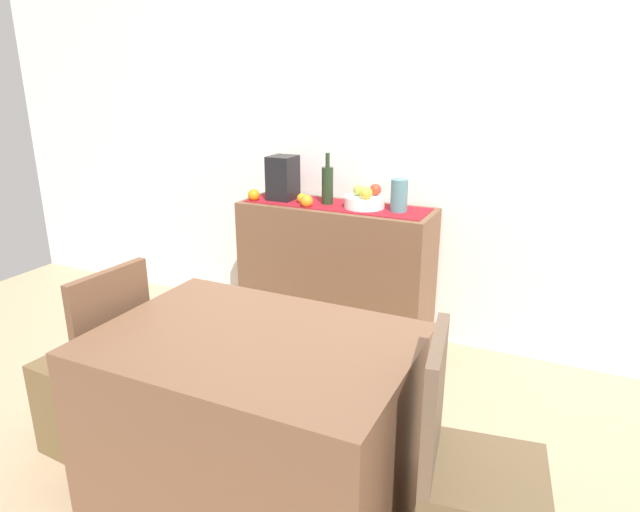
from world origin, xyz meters
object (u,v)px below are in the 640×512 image
object	(u,v)px
coffee_maker	(283,178)
dining_table	(256,422)
sideboard_console	(335,273)
chair_near_window	(98,394)
ceramic_vase	(399,196)
wine_bottle	(328,185)
fruit_bowl	(364,202)

from	to	relation	value
coffee_maker	dining_table	bearing A→B (deg)	-65.04
sideboard_console	chair_near_window	bearing A→B (deg)	-109.26
dining_table	sideboard_console	bearing A→B (deg)	102.32
ceramic_vase	chair_near_window	xyz separation A→B (m)	(-0.93, -1.51, -0.72)
dining_table	wine_bottle	bearing A→B (deg)	104.43
dining_table	chair_near_window	size ratio (longest dim) A/B	1.32
sideboard_console	dining_table	size ratio (longest dim) A/B	1.03
coffee_maker	dining_table	xyz separation A→B (m)	(0.70, -1.51, -0.66)
dining_table	chair_near_window	world-z (taller)	chair_near_window
wine_bottle	dining_table	world-z (taller)	wine_bottle
ceramic_vase	chair_near_window	world-z (taller)	ceramic_vase
fruit_bowl	ceramic_vase	world-z (taller)	ceramic_vase
wine_bottle	coffee_maker	size ratio (longest dim) A/B	1.13
fruit_bowl	chair_near_window	bearing A→B (deg)	-115.31
coffee_maker	chair_near_window	distance (m)	1.70
chair_near_window	fruit_bowl	bearing A→B (deg)	64.69
dining_table	chair_near_window	xyz separation A→B (m)	(-0.86, -0.00, -0.10)
sideboard_console	wine_bottle	xyz separation A→B (m)	(-0.06, -0.00, 0.57)
dining_table	coffee_maker	bearing A→B (deg)	114.96
sideboard_console	fruit_bowl	xyz separation A→B (m)	(0.19, 0.00, 0.49)
ceramic_vase	wine_bottle	bearing A→B (deg)	-180.00
sideboard_console	ceramic_vase	distance (m)	0.68
ceramic_vase	dining_table	xyz separation A→B (m)	(-0.07, -1.51, -0.62)
fruit_bowl	wine_bottle	xyz separation A→B (m)	(-0.25, -0.00, 0.08)
wine_bottle	fruit_bowl	bearing A→B (deg)	0.00
dining_table	fruit_bowl	bearing A→B (deg)	95.42
sideboard_console	coffee_maker	world-z (taller)	coffee_maker
wine_bottle	ceramic_vase	bearing A→B (deg)	0.00
sideboard_console	fruit_bowl	distance (m)	0.52
fruit_bowl	wine_bottle	bearing A→B (deg)	-180.00
sideboard_console	wine_bottle	world-z (taller)	wine_bottle
sideboard_console	ceramic_vase	xyz separation A→B (m)	(0.40, 0.00, 0.54)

